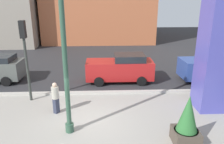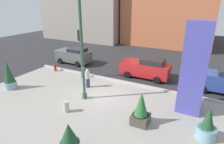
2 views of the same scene
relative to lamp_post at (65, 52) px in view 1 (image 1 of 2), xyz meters
name	(u,v)px [view 1 (image 1 of 2)]	position (x,y,z in m)	size (l,w,h in m)	color
ground_plane	(93,88)	(0.80, 4.86, -3.54)	(60.00, 60.00, 0.00)	#2D2D30
curb_strip	(92,93)	(0.80, 3.98, -3.46)	(18.00, 0.24, 0.16)	#B7B2A8
lamp_post	(65,52)	(0.00, 0.00, 0.00)	(0.44, 0.44, 7.26)	#335642
art_pillar_blue	(216,54)	(7.03, 1.96, -0.62)	(1.47, 1.47, 5.86)	#4C4CAD
potted_plant_near_left	(187,122)	(4.73, -1.00, -2.60)	(0.99, 0.99, 2.07)	#4C4238
traffic_light_corner	(25,48)	(-2.62, 3.28, -0.53)	(0.28, 0.42, 4.45)	#333833
car_intersection	(121,68)	(2.69, 6.05, -2.59)	(4.51, 1.95, 1.92)	red
car_far_lane	(210,67)	(8.92, 6.01, -2.58)	(4.05, 2.19, 1.91)	#2D4793
pedestrian_by_curb	(55,96)	(-0.89, 1.73, -2.64)	(0.49, 0.49, 1.63)	#33384C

